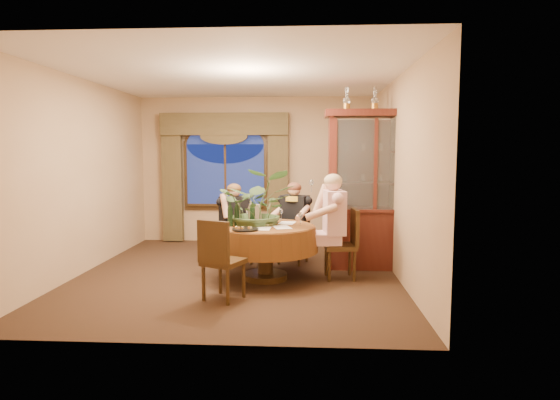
# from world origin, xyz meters

# --- Properties ---
(floor) EXTENTS (5.00, 5.00, 0.00)m
(floor) POSITION_xyz_m (0.00, 0.00, 0.00)
(floor) COLOR black
(floor) RESTS_ON ground
(wall_back) EXTENTS (4.50, 0.00, 4.50)m
(wall_back) POSITION_xyz_m (0.00, 2.50, 1.40)
(wall_back) COLOR #A5835D
(wall_back) RESTS_ON ground
(wall_right) EXTENTS (0.00, 5.00, 5.00)m
(wall_right) POSITION_xyz_m (2.25, 0.00, 1.40)
(wall_right) COLOR #A5835D
(wall_right) RESTS_ON ground
(ceiling) EXTENTS (5.00, 5.00, 0.00)m
(ceiling) POSITION_xyz_m (0.00, 0.00, 2.80)
(ceiling) COLOR white
(ceiling) RESTS_ON wall_back
(window) EXTENTS (1.62, 0.10, 1.32)m
(window) POSITION_xyz_m (-0.60, 2.43, 1.30)
(window) COLOR navy
(window) RESTS_ON wall_back
(arched_transom) EXTENTS (1.60, 0.06, 0.44)m
(arched_transom) POSITION_xyz_m (-0.60, 2.43, 2.08)
(arched_transom) COLOR navy
(arched_transom) RESTS_ON wall_back
(drapery_left) EXTENTS (0.38, 0.14, 2.32)m
(drapery_left) POSITION_xyz_m (-1.63, 2.38, 1.18)
(drapery_left) COLOR #443A20
(drapery_left) RESTS_ON floor
(drapery_right) EXTENTS (0.38, 0.14, 2.32)m
(drapery_right) POSITION_xyz_m (0.43, 2.38, 1.18)
(drapery_right) COLOR #443A20
(drapery_right) RESTS_ON floor
(swag_valance) EXTENTS (2.45, 0.16, 0.42)m
(swag_valance) POSITION_xyz_m (-0.60, 2.35, 2.28)
(swag_valance) COLOR #443A20
(swag_valance) RESTS_ON wall_back
(dining_table) EXTENTS (1.48, 1.48, 0.75)m
(dining_table) POSITION_xyz_m (0.42, -0.25, 0.38)
(dining_table) COLOR maroon
(dining_table) RESTS_ON floor
(china_cabinet) EXTENTS (1.46, 0.57, 2.36)m
(china_cabinet) POSITION_xyz_m (1.97, 0.52, 1.18)
(china_cabinet) COLOR #3E120C
(china_cabinet) RESTS_ON floor
(oil_lamp_left) EXTENTS (0.11, 0.11, 0.34)m
(oil_lamp_left) POSITION_xyz_m (1.56, 0.52, 2.53)
(oil_lamp_left) COLOR #A5722D
(oil_lamp_left) RESTS_ON china_cabinet
(oil_lamp_center) EXTENTS (0.11, 0.11, 0.34)m
(oil_lamp_center) POSITION_xyz_m (1.97, 0.52, 2.53)
(oil_lamp_center) COLOR #A5722D
(oil_lamp_center) RESTS_ON china_cabinet
(oil_lamp_right) EXTENTS (0.11, 0.11, 0.34)m
(oil_lamp_right) POSITION_xyz_m (2.38, 0.52, 2.53)
(oil_lamp_right) COLOR #A5722D
(oil_lamp_right) RESTS_ON china_cabinet
(chair_right) EXTENTS (0.45, 0.45, 0.96)m
(chair_right) POSITION_xyz_m (1.45, -0.16, 0.48)
(chair_right) COLOR black
(chair_right) RESTS_ON floor
(chair_back_right) EXTENTS (0.54, 0.54, 0.96)m
(chair_back_right) POSITION_xyz_m (0.77, 0.72, 0.48)
(chair_back_right) COLOR black
(chair_back_right) RESTS_ON floor
(chair_back) EXTENTS (0.58, 0.58, 0.96)m
(chair_back) POSITION_xyz_m (-0.11, 0.64, 0.48)
(chair_back) COLOR black
(chair_back) RESTS_ON floor
(chair_front_left) EXTENTS (0.56, 0.56, 0.96)m
(chair_front_left) POSITION_xyz_m (0.00, -1.16, 0.48)
(chair_front_left) COLOR black
(chair_front_left) RESTS_ON floor
(person_pink) EXTENTS (0.54, 0.57, 1.46)m
(person_pink) POSITION_xyz_m (1.36, -0.14, 0.73)
(person_pink) COLOR #D3A5A8
(person_pink) RESTS_ON floor
(person_back) EXTENTS (0.62, 0.61, 1.28)m
(person_back) POSITION_xyz_m (-0.14, 0.49, 0.64)
(person_back) COLOR black
(person_back) RESTS_ON floor
(person_scarf) EXTENTS (0.59, 0.57, 1.29)m
(person_scarf) POSITION_xyz_m (0.80, 0.64, 0.65)
(person_scarf) COLOR black
(person_scarf) RESTS_ON floor
(stoneware_vase) EXTENTS (0.14, 0.14, 0.27)m
(stoneware_vase) POSITION_xyz_m (0.29, -0.11, 0.88)
(stoneware_vase) COLOR #93745C
(stoneware_vase) RESTS_ON dining_table
(centerpiece_plant) EXTENTS (1.03, 1.15, 0.89)m
(centerpiece_plant) POSITION_xyz_m (0.32, -0.11, 1.40)
(centerpiece_plant) COLOR #3B562F
(centerpiece_plant) RESTS_ON dining_table
(olive_bowl) EXTENTS (0.14, 0.14, 0.04)m
(olive_bowl) POSITION_xyz_m (0.46, -0.34, 0.77)
(olive_bowl) COLOR #525729
(olive_bowl) RESTS_ON dining_table
(cheese_platter) EXTENTS (0.34, 0.34, 0.02)m
(cheese_platter) POSITION_xyz_m (0.20, -0.68, 0.76)
(cheese_platter) COLOR black
(cheese_platter) RESTS_ON dining_table
(wine_bottle_0) EXTENTS (0.07, 0.07, 0.33)m
(wine_bottle_0) POSITION_xyz_m (0.02, -0.16, 0.92)
(wine_bottle_0) COLOR tan
(wine_bottle_0) RESTS_ON dining_table
(wine_bottle_1) EXTENTS (0.07, 0.07, 0.33)m
(wine_bottle_1) POSITION_xyz_m (0.03, -0.31, 0.92)
(wine_bottle_1) COLOR black
(wine_bottle_1) RESTS_ON dining_table
(wine_bottle_2) EXTENTS (0.07, 0.07, 0.33)m
(wine_bottle_2) POSITION_xyz_m (-0.05, -0.36, 0.92)
(wine_bottle_2) COLOR black
(wine_bottle_2) RESTS_ON dining_table
(wine_bottle_3) EXTENTS (0.07, 0.07, 0.33)m
(wine_bottle_3) POSITION_xyz_m (0.21, -0.20, 0.92)
(wine_bottle_3) COLOR tan
(wine_bottle_3) RESTS_ON dining_table
(wine_bottle_4) EXTENTS (0.07, 0.07, 0.33)m
(wine_bottle_4) POSITION_xyz_m (0.25, -0.29, 0.92)
(wine_bottle_4) COLOR black
(wine_bottle_4) RESTS_ON dining_table
(tasting_paper_0) EXTENTS (0.29, 0.35, 0.00)m
(tasting_paper_0) POSITION_xyz_m (0.66, -0.43, 0.75)
(tasting_paper_0) COLOR white
(tasting_paper_0) RESTS_ON dining_table
(tasting_paper_1) EXTENTS (0.25, 0.33, 0.00)m
(tasting_paper_1) POSITION_xyz_m (0.70, -0.04, 0.75)
(tasting_paper_1) COLOR white
(tasting_paper_1) RESTS_ON dining_table
(tasting_paper_2) EXTENTS (0.22, 0.31, 0.00)m
(tasting_paper_2) POSITION_xyz_m (0.41, -0.54, 0.75)
(tasting_paper_2) COLOR white
(tasting_paper_2) RESTS_ON dining_table
(wine_glass_person_pink) EXTENTS (0.07, 0.07, 0.18)m
(wine_glass_person_pink) POSITION_xyz_m (0.90, -0.19, 0.84)
(wine_glass_person_pink) COLOR silver
(wine_glass_person_pink) RESTS_ON dining_table
(wine_glass_person_back) EXTENTS (0.07, 0.07, 0.18)m
(wine_glass_person_back) POSITION_xyz_m (0.13, 0.14, 0.84)
(wine_glass_person_back) COLOR silver
(wine_glass_person_back) RESTS_ON dining_table
(wine_glass_person_scarf) EXTENTS (0.07, 0.07, 0.18)m
(wine_glass_person_scarf) POSITION_xyz_m (0.61, 0.19, 0.84)
(wine_glass_person_scarf) COLOR silver
(wine_glass_person_scarf) RESTS_ON dining_table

